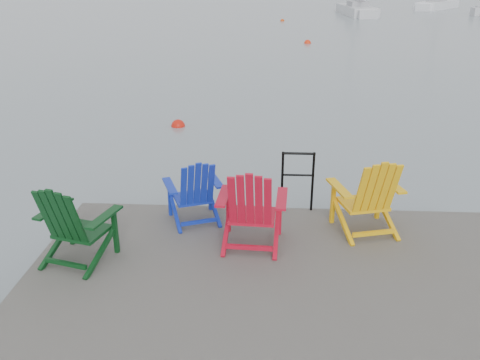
# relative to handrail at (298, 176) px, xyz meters

# --- Properties ---
(ground) EXTENTS (400.00, 400.00, 0.00)m
(ground) POSITION_rel_handrail_xyz_m (-0.25, -2.45, -1.04)
(ground) COLOR slate
(ground) RESTS_ON ground
(dock) EXTENTS (6.00, 5.00, 1.40)m
(dock) POSITION_rel_handrail_xyz_m (-0.25, -2.45, -0.69)
(dock) COLOR #2C2927
(dock) RESTS_ON ground
(handrail) EXTENTS (0.48, 0.04, 0.90)m
(handrail) POSITION_rel_handrail_xyz_m (0.00, 0.00, 0.00)
(handrail) COLOR black
(handrail) RESTS_ON dock
(chair_green) EXTENTS (0.98, 0.93, 1.05)m
(chair_green) POSITION_rel_handrail_xyz_m (-2.72, -1.61, -0.01)
(chair_green) COLOR #093312
(chair_green) RESTS_ON dock
(chair_blue) EXTENTS (0.92, 0.88, 0.95)m
(chair_blue) POSITION_rel_handrail_xyz_m (-1.44, -0.47, -0.06)
(chair_blue) COLOR #1029AE
(chair_blue) RESTS_ON dock
(chair_red) EXTENTS (0.91, 0.85, 1.09)m
(chair_red) POSITION_rel_handrail_xyz_m (-0.63, -1.10, 0.01)
(chair_red) COLOR red
(chair_red) RESTS_ON dock
(chair_yellow) EXTENTS (1.01, 0.96, 1.09)m
(chair_yellow) POSITION_rel_handrail_xyz_m (0.90, -0.65, 0.01)
(chair_yellow) COLOR #F6B20D
(chair_yellow) RESTS_ON dock
(sailboat_near) EXTENTS (2.79, 8.75, 11.88)m
(sailboat_near) POSITION_rel_handrail_xyz_m (7.65, 43.91, -0.69)
(sailboat_near) COLOR silver
(sailboat_near) RESTS_ON ground
(sailboat_mid) EXTENTS (6.34, 7.69, 11.07)m
(sailboat_mid) POSITION_rel_handrail_xyz_m (17.69, 52.44, -0.69)
(sailboat_mid) COLOR white
(sailboat_mid) RESTS_ON ground
(buoy_a) EXTENTS (0.36, 0.36, 0.36)m
(buoy_a) POSITION_rel_handrail_xyz_m (-2.80, 5.94, -1.04)
(buoy_a) COLOR red
(buoy_a) RESTS_ON ground
(buoy_b) EXTENTS (0.39, 0.39, 0.39)m
(buoy_b) POSITION_rel_handrail_xyz_m (1.71, 22.91, -1.04)
(buoy_b) COLOR red
(buoy_b) RESTS_ON ground
(buoy_d) EXTENTS (0.34, 0.34, 0.34)m
(buoy_d) POSITION_rel_handrail_xyz_m (0.57, 36.75, -1.04)
(buoy_d) COLOR #CF3E0C
(buoy_d) RESTS_ON ground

